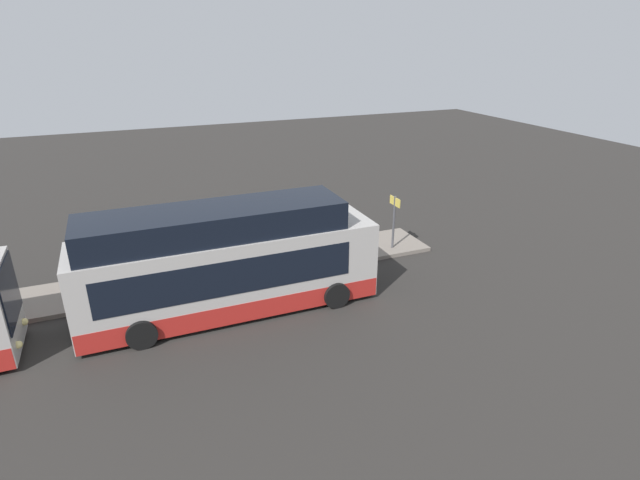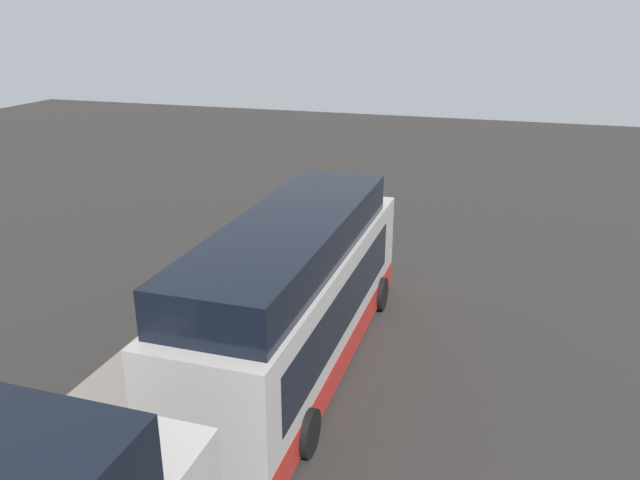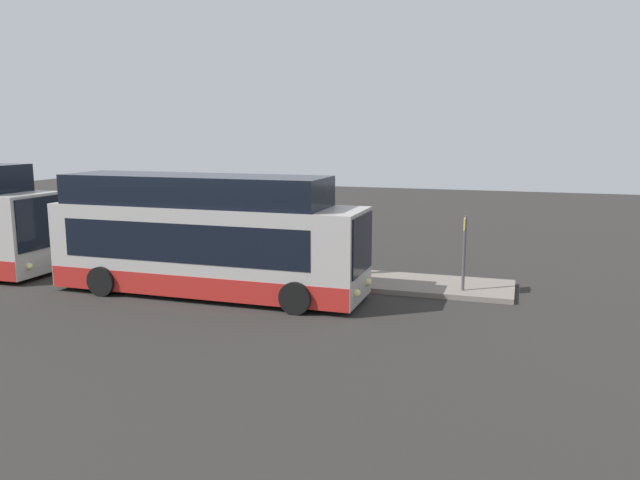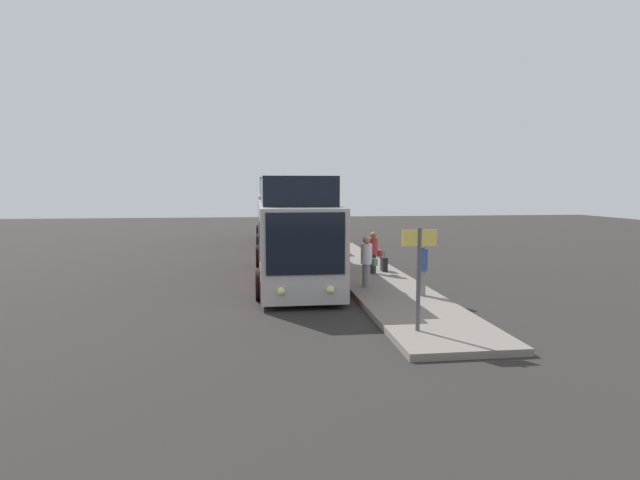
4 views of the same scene
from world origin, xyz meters
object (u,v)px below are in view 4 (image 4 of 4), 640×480
suitcase (384,264)px  passenger_with_bags (422,265)px  bus_lead (292,234)px  passenger_boarding (374,251)px  bus_second (279,215)px  sign_post (419,266)px  passenger_waiting (367,260)px

suitcase → passenger_with_bags: bearing=0.4°
bus_lead → passenger_boarding: size_ratio=6.38×
suitcase → passenger_boarding: bearing=-50.0°
passenger_boarding → bus_lead: bearing=-100.1°
passenger_boarding → suitcase: (-0.45, 0.54, -0.60)m
passenger_boarding → bus_second: bearing=-171.5°
passenger_boarding → passenger_with_bags: (4.11, 0.57, 0.07)m
passenger_with_bags → suitcase: bearing=-62.9°
suitcase → sign_post: (8.27, -1.33, 1.27)m
bus_second → sign_post: bus_second is taller
passenger_waiting → passenger_with_bags: passenger_with_bags is taller
passenger_waiting → sign_post: bearing=-12.8°
bus_lead → bus_second: bearing=180.0°
suitcase → sign_post: 8.47m
bus_second → suitcase: size_ratio=12.84×
passenger_boarding → passenger_waiting: 2.67m
passenger_with_bags → passenger_boarding: bearing=-55.4°
passenger_waiting → bus_lead: bearing=-152.9°
passenger_waiting → suitcase: 3.35m
bus_lead → passenger_with_bags: 5.74m
passenger_boarding → suitcase: bearing=123.6°
passenger_waiting → passenger_with_bags: (1.58, 1.41, 0.03)m
passenger_waiting → passenger_with_bags: bearing=28.3°
bus_second → passenger_with_bags: bearing=13.1°
bus_lead → passenger_waiting: size_ratio=6.08×
passenger_boarding → sign_post: bearing=-12.2°
passenger_waiting → sign_post: sign_post is taller
passenger_boarding → suitcase: 0.93m
bus_second → bus_lead: bearing=0.0°
bus_lead → sign_post: size_ratio=4.27×
suitcase → passenger_waiting: bearing=-24.8°
passenger_boarding → passenger_waiting: bearing=-24.7°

